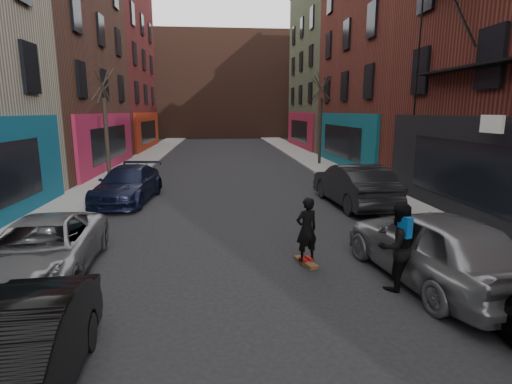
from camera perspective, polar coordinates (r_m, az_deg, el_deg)
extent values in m
cube|color=gray|center=(33.32, -15.05, 4.94)|extent=(2.50, 84.00, 0.13)
cube|color=gray|center=(33.55, 6.58, 5.30)|extent=(2.50, 84.00, 0.13)
cube|color=#47281E|center=(58.74, -4.84, 14.75)|extent=(40.00, 10.00, 14.00)
imported|color=black|center=(6.03, -31.93, -20.15)|extent=(1.75, 4.15, 1.33)
imported|color=gray|center=(10.14, -28.33, -7.19)|extent=(2.51, 4.82, 1.30)
imported|color=black|center=(17.14, -17.83, 1.06)|extent=(2.41, 5.07, 1.43)
imported|color=gray|center=(9.42, 24.05, -7.06)|extent=(2.58, 5.05, 1.64)
imported|color=black|center=(16.04, 13.79, 1.00)|extent=(2.10, 5.12, 1.65)
cube|color=brown|center=(9.91, 7.12, -9.95)|extent=(0.47, 0.83, 0.10)
imported|color=black|center=(9.63, 7.24, -5.33)|extent=(0.66, 0.54, 1.57)
imported|color=black|center=(8.77, 19.57, -7.42)|extent=(1.02, 0.87, 1.83)
cube|color=#0B50A1|center=(8.50, 20.52, -4.64)|extent=(0.20, 0.32, 0.42)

